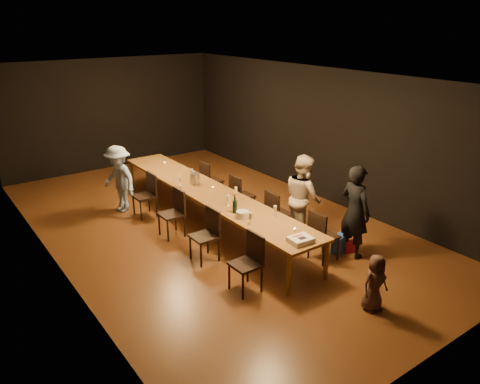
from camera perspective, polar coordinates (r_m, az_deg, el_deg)
ground at (r=9.66m, az=-3.78°, el=-4.02°), size 10.00×10.00×0.00m
room_shell at (r=9.00m, az=-4.09°, el=8.09°), size 6.04×10.04×3.02m
table at (r=9.39m, az=-3.88°, el=-0.13°), size 0.90×6.00×0.75m
chair_right_0 at (r=8.26m, az=10.22°, el=-5.21°), size 0.42×0.42×0.93m
chair_right_1 at (r=9.05m, az=4.80°, el=-2.59°), size 0.42×0.42×0.93m
chair_right_2 at (r=9.92m, az=0.30°, el=-0.39°), size 0.42×0.42×0.93m
chair_right_3 at (r=10.85m, az=-3.44°, el=1.45°), size 0.42×0.42×0.93m
chair_left_0 at (r=7.25m, az=0.67°, el=-8.74°), size 0.42×0.42×0.93m
chair_left_1 at (r=8.13m, az=-4.39°, el=-5.36°), size 0.42×0.42×0.93m
chair_left_2 at (r=9.09m, az=-8.38°, el=-2.63°), size 0.42×0.42×0.93m
chair_left_3 at (r=10.10m, az=-11.58°, el=-0.43°), size 0.42×0.42×0.93m
woman_birthday at (r=8.38m, az=13.85°, el=-2.31°), size 0.41×0.62×1.68m
woman_tan at (r=8.88m, az=7.70°, el=-0.64°), size 0.84×0.96×1.66m
man_blue at (r=10.41m, az=-14.53°, el=1.54°), size 0.76×1.05×1.47m
child at (r=7.10m, az=16.12°, el=-10.58°), size 0.46×0.33×0.87m
gift_bag_red at (r=8.75m, az=13.27°, el=-6.49°), size 0.21×0.16×0.23m
gift_bag_blue at (r=8.67m, az=12.00°, el=-6.22°), size 0.31×0.24×0.34m
birthday_cake at (r=7.30m, az=7.41°, el=-5.79°), size 0.38×0.32×0.08m
plate_stack at (r=8.08m, az=0.32°, el=-2.76°), size 0.24×0.24×0.12m
champagne_bottle at (r=8.24m, az=-0.63°, el=-1.44°), size 0.10×0.10×0.35m
ice_bucket at (r=9.77m, az=-5.54°, el=1.64°), size 0.22×0.22×0.22m
wineglass_0 at (r=7.83m, az=1.32°, el=-3.23°), size 0.06×0.06×0.21m
wineglass_1 at (r=8.13m, az=4.30°, el=-2.38°), size 0.06×0.06×0.21m
wineglass_2 at (r=8.58m, az=-1.43°, el=-1.05°), size 0.06×0.06×0.21m
wineglass_3 at (r=8.99m, az=-0.52°, el=-0.01°), size 0.06×0.06×0.21m
wineglass_4 at (r=9.68m, az=-7.33°, el=1.34°), size 0.06×0.06×0.21m
wineglass_5 at (r=10.11m, az=-5.88°, el=2.24°), size 0.06×0.06×0.21m
tealight_near at (r=7.69m, az=6.67°, el=-4.57°), size 0.05×0.05×0.03m
tealight_mid at (r=9.49m, az=-3.32°, el=0.52°), size 0.05×0.05×0.03m
tealight_far at (r=11.24m, az=-9.16°, el=3.51°), size 0.05×0.05×0.03m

